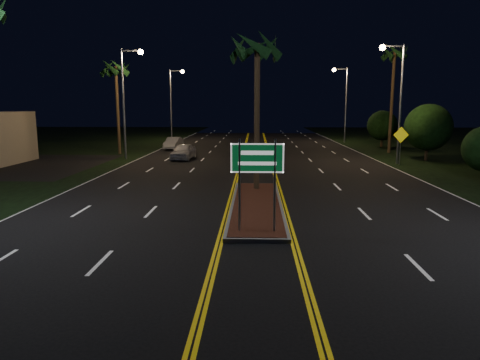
{
  "coord_description": "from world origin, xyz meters",
  "views": [
    {
      "loc": [
        -0.07,
        -11.52,
        4.43
      ],
      "look_at": [
        -0.59,
        3.06,
        1.9
      ],
      "focal_mm": 32.0,
      "sensor_mm": 36.0,
      "label": 1
    }
  ],
  "objects_px": {
    "highway_sign": "(257,167)",
    "streetlight_left_far": "(174,96)",
    "car_near": "(183,150)",
    "median_island": "(256,205)",
    "palm_median": "(257,48)",
    "warning_sign": "(401,140)",
    "palm_right_far": "(395,55)",
    "car_far": "(173,142)",
    "palm_left_far": "(116,69)",
    "streetlight_left_mid": "(128,91)",
    "streetlight_right_mid": "(396,90)",
    "shrub_far": "(382,126)",
    "streetlight_right_far": "(343,96)",
    "shrub_mid": "(428,127)"
  },
  "relations": [
    {
      "from": "streetlight_right_far",
      "to": "palm_right_far",
      "type": "distance_m",
      "value": 12.69
    },
    {
      "from": "streetlight_left_far",
      "to": "warning_sign",
      "type": "bearing_deg",
      "value": -46.42
    },
    {
      "from": "shrub_mid",
      "to": "car_near",
      "type": "relative_size",
      "value": 0.99
    },
    {
      "from": "palm_median",
      "to": "warning_sign",
      "type": "distance_m",
      "value": 16.32
    },
    {
      "from": "car_near",
      "to": "warning_sign",
      "type": "relative_size",
      "value": 1.62
    },
    {
      "from": "palm_left_far",
      "to": "median_island",
      "type": "bearing_deg",
      "value": -58.64
    },
    {
      "from": "palm_left_far",
      "to": "shrub_far",
      "type": "distance_m",
      "value": 28.3
    },
    {
      "from": "streetlight_left_mid",
      "to": "warning_sign",
      "type": "distance_m",
      "value": 22.06
    },
    {
      "from": "car_far",
      "to": "warning_sign",
      "type": "bearing_deg",
      "value": -26.46
    },
    {
      "from": "warning_sign",
      "to": "car_far",
      "type": "bearing_deg",
      "value": 141.52
    },
    {
      "from": "palm_median",
      "to": "shrub_far",
      "type": "height_order",
      "value": "palm_median"
    },
    {
      "from": "palm_left_far",
      "to": "car_near",
      "type": "distance_m",
      "value": 10.41
    },
    {
      "from": "median_island",
      "to": "palm_left_far",
      "type": "relative_size",
      "value": 1.16
    },
    {
      "from": "shrub_far",
      "to": "car_far",
      "type": "distance_m",
      "value": 22.7
    },
    {
      "from": "median_island",
      "to": "car_far",
      "type": "distance_m",
      "value": 27.21
    },
    {
      "from": "shrub_far",
      "to": "shrub_mid",
      "type": "bearing_deg",
      "value": -89.05
    },
    {
      "from": "median_island",
      "to": "car_near",
      "type": "relative_size",
      "value": 2.19
    },
    {
      "from": "car_near",
      "to": "median_island",
      "type": "bearing_deg",
      "value": -65.21
    },
    {
      "from": "streetlight_left_far",
      "to": "highway_sign",
      "type": "bearing_deg",
      "value": -75.56
    },
    {
      "from": "median_island",
      "to": "palm_right_far",
      "type": "relative_size",
      "value": 1.0
    },
    {
      "from": "median_island",
      "to": "palm_right_far",
      "type": "bearing_deg",
      "value": 60.9
    },
    {
      "from": "streetlight_right_mid",
      "to": "streetlight_left_far",
      "type": "bearing_deg",
      "value": 133.97
    },
    {
      "from": "median_island",
      "to": "warning_sign",
      "type": "relative_size",
      "value": 3.56
    },
    {
      "from": "highway_sign",
      "to": "palm_right_far",
      "type": "height_order",
      "value": "palm_right_far"
    },
    {
      "from": "streetlight_left_far",
      "to": "car_far",
      "type": "distance_m",
      "value": 12.4
    },
    {
      "from": "streetlight_left_far",
      "to": "shrub_mid",
      "type": "height_order",
      "value": "streetlight_left_far"
    },
    {
      "from": "streetlight_left_mid",
      "to": "streetlight_right_mid",
      "type": "height_order",
      "value": "same"
    },
    {
      "from": "palm_left_far",
      "to": "palm_right_far",
      "type": "distance_m",
      "value": 25.72
    },
    {
      "from": "streetlight_left_mid",
      "to": "palm_right_far",
      "type": "relative_size",
      "value": 0.87
    },
    {
      "from": "palm_median",
      "to": "car_near",
      "type": "xyz_separation_m",
      "value": [
        -6.12,
        13.6,
        -6.5
      ]
    },
    {
      "from": "shrub_mid",
      "to": "shrub_far",
      "type": "relative_size",
      "value": 1.17
    },
    {
      "from": "streetlight_right_far",
      "to": "car_far",
      "type": "xyz_separation_m",
      "value": [
        -19.23,
        -9.2,
        -4.94
      ]
    },
    {
      "from": "streetlight_left_mid",
      "to": "car_far",
      "type": "bearing_deg",
      "value": 77.23
    },
    {
      "from": "streetlight_left_far",
      "to": "car_far",
      "type": "xyz_separation_m",
      "value": [
        1.99,
        -11.2,
        -4.94
      ]
    },
    {
      "from": "car_far",
      "to": "streetlight_right_mid",
      "type": "bearing_deg",
      "value": -25.42
    },
    {
      "from": "streetlight_right_far",
      "to": "palm_median",
      "type": "height_order",
      "value": "streetlight_right_far"
    },
    {
      "from": "highway_sign",
      "to": "streetlight_left_far",
      "type": "height_order",
      "value": "streetlight_left_far"
    },
    {
      "from": "streetlight_left_mid",
      "to": "palm_left_far",
      "type": "relative_size",
      "value": 1.02
    },
    {
      "from": "streetlight_left_mid",
      "to": "shrub_mid",
      "type": "xyz_separation_m",
      "value": [
        24.61,
        0.0,
        -2.93
      ]
    },
    {
      "from": "streetlight_left_mid",
      "to": "car_far",
      "type": "height_order",
      "value": "streetlight_left_mid"
    },
    {
      "from": "palm_right_far",
      "to": "shrub_far",
      "type": "height_order",
      "value": "palm_right_far"
    },
    {
      "from": "highway_sign",
      "to": "palm_left_far",
      "type": "height_order",
      "value": "palm_left_far"
    },
    {
      "from": "streetlight_right_far",
      "to": "streetlight_left_far",
      "type": "bearing_deg",
      "value": 174.62
    },
    {
      "from": "shrub_mid",
      "to": "streetlight_left_far",
      "type": "bearing_deg",
      "value": 140.9
    },
    {
      "from": "palm_right_far",
      "to": "shrub_mid",
      "type": "xyz_separation_m",
      "value": [
        1.2,
        -6.0,
        -6.42
      ]
    },
    {
      "from": "palm_right_far",
      "to": "car_far",
      "type": "height_order",
      "value": "palm_right_far"
    },
    {
      "from": "streetlight_left_mid",
      "to": "streetlight_right_mid",
      "type": "relative_size",
      "value": 1.0
    },
    {
      "from": "palm_left_far",
      "to": "palm_right_far",
      "type": "height_order",
      "value": "palm_right_far"
    },
    {
      "from": "highway_sign",
      "to": "warning_sign",
      "type": "relative_size",
      "value": 1.11
    },
    {
      "from": "shrub_mid",
      "to": "streetlight_left_mid",
      "type": "bearing_deg",
      "value": 180.0
    }
  ]
}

